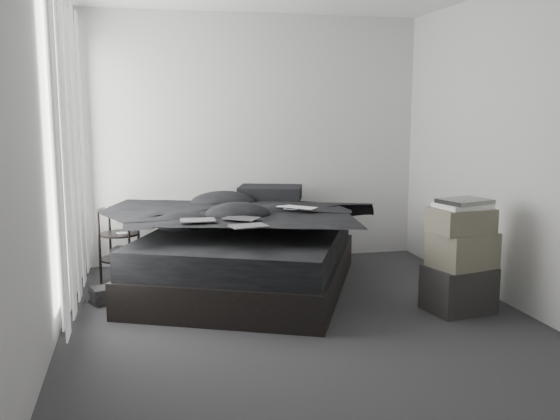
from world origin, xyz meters
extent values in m
cube|color=#2C2C2E|center=(0.00, 0.00, 0.00)|extent=(3.60, 4.20, 0.01)
cube|color=beige|center=(0.00, 2.10, 1.30)|extent=(3.60, 0.01, 2.60)
cube|color=beige|center=(0.00, -2.10, 1.30)|extent=(3.60, 0.01, 2.60)
cube|color=beige|center=(-1.80, 0.00, 1.30)|extent=(0.01, 4.20, 2.60)
cube|color=beige|center=(1.80, 0.00, 1.30)|extent=(0.01, 4.20, 2.60)
cube|color=white|center=(-1.78, 0.90, 1.35)|extent=(0.02, 2.00, 2.30)
cube|color=white|center=(-1.73, 0.90, 1.28)|extent=(0.06, 2.12, 2.48)
cube|color=black|center=(-0.25, 1.02, 0.15)|extent=(2.46, 2.73, 0.30)
cube|color=black|center=(-0.25, 1.02, 0.42)|extent=(2.37, 2.65, 0.24)
imported|color=black|center=(-0.27, 0.97, 0.67)|extent=(2.29, 2.42, 0.26)
cube|color=black|center=(0.06, 1.84, 0.62)|extent=(0.80, 0.69, 0.15)
cube|color=black|center=(0.12, 1.78, 0.77)|extent=(0.73, 0.61, 0.14)
imported|color=silver|center=(0.15, 0.90, 0.82)|extent=(0.42, 0.41, 0.03)
cube|color=black|center=(-0.74, 0.59, 0.81)|extent=(0.29, 0.19, 0.01)
cube|color=black|center=(-0.37, 0.60, 0.81)|extent=(0.34, 0.32, 0.01)
cube|color=black|center=(-0.38, 0.25, 0.82)|extent=(0.31, 0.23, 0.01)
cylinder|color=black|center=(-1.40, 1.53, 0.34)|extent=(0.47, 0.47, 0.69)
cube|color=white|center=(-1.39, 1.52, 0.69)|extent=(0.29, 0.23, 0.01)
cube|color=black|center=(-1.55, 0.82, 0.07)|extent=(0.20, 0.23, 0.14)
cube|color=black|center=(1.30, -0.01, 0.18)|extent=(0.56, 0.47, 0.37)
cube|color=#615E4D|center=(1.31, -0.02, 0.51)|extent=(0.54, 0.47, 0.28)
cube|color=#615E4D|center=(1.29, -0.01, 0.75)|extent=(0.49, 0.41, 0.20)
cube|color=silver|center=(1.30, -0.01, 0.87)|extent=(0.43, 0.37, 0.04)
cube|color=silver|center=(1.31, -0.02, 0.90)|extent=(0.44, 0.38, 0.03)
camera|label=1|loc=(-1.19, -4.44, 1.63)|focal=40.00mm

